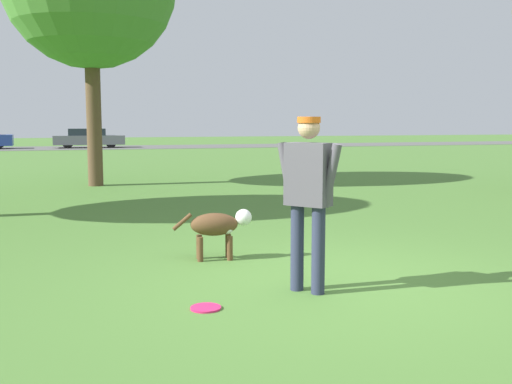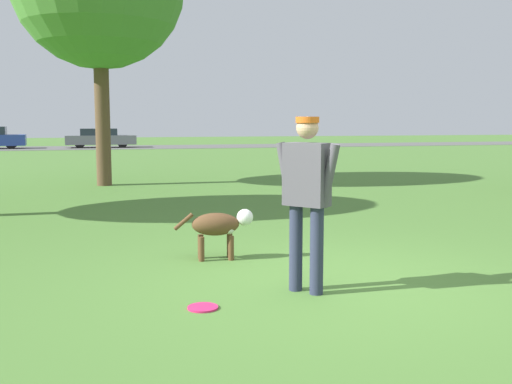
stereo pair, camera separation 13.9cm
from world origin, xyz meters
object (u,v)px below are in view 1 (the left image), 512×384
(dog, at_px, (219,226))
(person, at_px, (308,189))
(frisbee, at_px, (206,308))
(parked_car_grey, at_px, (89,138))

(dog, bearing_deg, person, -65.73)
(person, bearing_deg, frisbee, -115.97)
(person, bearing_deg, parked_car_grey, 143.18)
(dog, xyz_separation_m, parked_car_grey, (-0.68, 32.75, 0.20))
(dog, distance_m, frisbee, 1.97)
(dog, relative_size, frisbee, 3.51)
(parked_car_grey, bearing_deg, frisbee, -88.20)
(frisbee, bearing_deg, person, 12.82)
(dog, height_order, frisbee, dog)
(dog, height_order, parked_car_grey, parked_car_grey)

